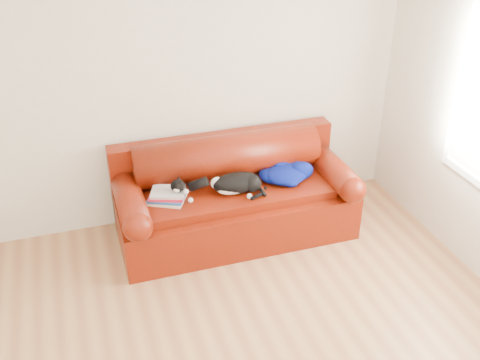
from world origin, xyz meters
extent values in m
cube|color=beige|center=(0.00, 2.00, 1.30)|extent=(4.50, 0.02, 2.60)
cube|color=#400204|center=(0.51, 1.50, 0.21)|extent=(2.10, 0.90, 0.42)
cube|color=#400204|center=(0.51, 1.45, 0.45)|extent=(1.66, 0.62, 0.10)
cylinder|color=black|center=(-0.42, 1.17, 0.03)|extent=(0.06, 0.06, 0.05)
cylinder|color=black|center=(1.44, 1.17, 0.03)|extent=(0.06, 0.06, 0.05)
cylinder|color=black|center=(-0.42, 1.83, 0.03)|extent=(0.06, 0.06, 0.05)
cylinder|color=black|center=(1.44, 1.83, 0.03)|extent=(0.06, 0.06, 0.05)
cube|color=#400204|center=(0.51, 1.86, 0.42)|extent=(2.10, 0.18, 0.85)
cylinder|color=#400204|center=(0.51, 1.75, 0.68)|extent=(1.70, 0.40, 0.40)
cylinder|color=#400204|center=(-0.42, 1.50, 0.54)|extent=(0.24, 0.88, 0.24)
sphere|color=#400204|center=(-0.42, 1.06, 0.54)|extent=(0.24, 0.24, 0.24)
cylinder|color=#400204|center=(1.44, 1.50, 0.54)|extent=(0.24, 0.88, 0.24)
sphere|color=#400204|center=(1.44, 1.06, 0.54)|extent=(0.24, 0.24, 0.24)
cube|color=silver|center=(-0.11, 1.44, 0.51)|extent=(0.38, 0.35, 0.02)
cube|color=white|center=(-0.11, 1.44, 0.51)|extent=(0.36, 0.33, 0.02)
cube|color=#1D5A9F|center=(-0.11, 1.44, 0.54)|extent=(0.36, 0.33, 0.02)
cube|color=white|center=(-0.11, 1.44, 0.54)|extent=(0.35, 0.31, 0.02)
cube|color=red|center=(-0.11, 1.44, 0.56)|extent=(0.35, 0.31, 0.02)
cube|color=white|center=(-0.11, 1.44, 0.56)|extent=(0.33, 0.30, 0.02)
cube|color=#B9BAC0|center=(-0.11, 1.44, 0.59)|extent=(0.33, 0.29, 0.02)
cube|color=white|center=(-0.11, 1.44, 0.59)|extent=(0.32, 0.28, 0.02)
ellipsoid|color=black|center=(0.50, 1.40, 0.59)|extent=(0.48, 0.38, 0.17)
ellipsoid|color=silver|center=(0.46, 1.36, 0.56)|extent=(0.32, 0.24, 0.11)
ellipsoid|color=silver|center=(0.33, 1.44, 0.59)|extent=(0.15, 0.15, 0.11)
ellipsoid|color=black|center=(0.62, 1.36, 0.57)|extent=(0.23, 0.23, 0.15)
ellipsoid|color=black|center=(0.24, 1.51, 0.64)|extent=(0.16, 0.15, 0.11)
ellipsoid|color=silver|center=(0.22, 1.48, 0.63)|extent=(0.08, 0.07, 0.04)
sphere|color=#BF7272|center=(0.21, 1.47, 0.63)|extent=(0.01, 0.01, 0.01)
cone|color=black|center=(0.24, 1.48, 0.69)|extent=(0.06, 0.06, 0.05)
cone|color=black|center=(0.27, 1.53, 0.69)|extent=(0.06, 0.06, 0.05)
cylinder|color=black|center=(0.69, 1.30, 0.53)|extent=(0.04, 0.15, 0.04)
sphere|color=silver|center=(0.29, 1.44, 0.52)|extent=(0.04, 0.04, 0.04)
sphere|color=silver|center=(0.57, 1.26, 0.52)|extent=(0.04, 0.04, 0.04)
ellipsoid|color=#02084C|center=(0.98, 1.47, 0.56)|extent=(0.49, 0.47, 0.13)
ellipsoid|color=#02084C|center=(1.13, 1.47, 0.57)|extent=(0.30, 0.28, 0.15)
ellipsoid|color=#02084C|center=(0.87, 1.50, 0.55)|extent=(0.32, 0.34, 0.10)
ellipsoid|color=#02084C|center=(0.98, 1.59, 0.57)|extent=(0.25, 0.22, 0.15)
ellipsoid|color=#02084C|center=(0.98, 1.36, 0.55)|extent=(0.20, 0.21, 0.10)
ellipsoid|color=silver|center=(1.07, 1.43, 0.58)|extent=(0.19, 0.12, 0.04)
camera|label=1|loc=(-0.77, -2.62, 3.01)|focal=42.00mm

